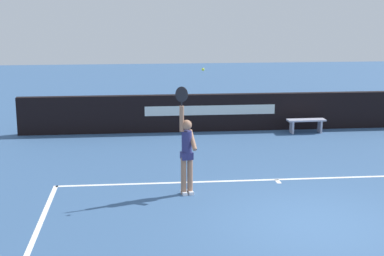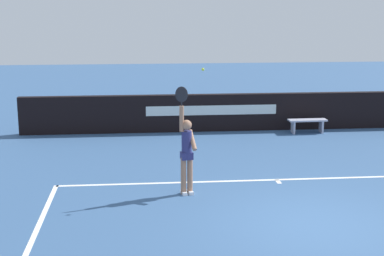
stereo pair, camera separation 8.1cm
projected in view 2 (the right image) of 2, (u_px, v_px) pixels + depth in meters
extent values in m
plane|color=#365884|center=(312.00, 224.00, 10.90)|extent=(60.00, 60.00, 0.00)
cube|color=white|center=(277.00, 180.00, 13.63)|extent=(10.37, 0.11, 0.00)
cube|color=white|center=(35.00, 234.00, 10.40)|extent=(0.11, 5.78, 0.00)
cube|color=white|center=(278.00, 182.00, 13.49)|extent=(0.11, 0.30, 0.00)
cube|color=black|center=(238.00, 112.00, 18.85)|extent=(14.14, 0.27, 1.22)
cube|color=silver|center=(212.00, 110.00, 18.61)|extent=(4.28, 0.01, 0.31)
cylinder|color=#9E7056|center=(190.00, 175.00, 12.57)|extent=(0.12, 0.12, 0.83)
cylinder|color=#9E7056|center=(183.00, 176.00, 12.52)|extent=(0.12, 0.12, 0.83)
cube|color=white|center=(190.00, 192.00, 12.63)|extent=(0.15, 0.26, 0.07)
cube|color=white|center=(184.00, 193.00, 12.59)|extent=(0.15, 0.26, 0.07)
cylinder|color=navy|center=(187.00, 144.00, 12.39)|extent=(0.22, 0.22, 0.59)
cube|color=navy|center=(187.00, 156.00, 12.45)|extent=(0.29, 0.25, 0.16)
sphere|color=#9E7056|center=(187.00, 125.00, 12.30)|extent=(0.22, 0.22, 0.22)
cylinder|color=#9E7056|center=(182.00, 119.00, 12.24)|extent=(0.12, 0.11, 0.56)
cylinder|color=#9E7056|center=(192.00, 140.00, 12.35)|extent=(0.18, 0.44, 0.42)
ellipsoid|color=black|center=(182.00, 94.00, 12.13)|extent=(0.31, 0.09, 0.37)
cylinder|color=black|center=(182.00, 103.00, 12.17)|extent=(0.03, 0.03, 0.18)
sphere|color=#C5E637|center=(203.00, 69.00, 12.06)|extent=(0.06, 0.06, 0.06)
cube|color=#ACADC1|center=(308.00, 120.00, 18.49)|extent=(1.25, 0.39, 0.05)
cube|color=#ACADC1|center=(293.00, 127.00, 18.48)|extent=(0.07, 0.32, 0.42)
cube|color=#ACADC1|center=(321.00, 126.00, 18.59)|extent=(0.07, 0.32, 0.42)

